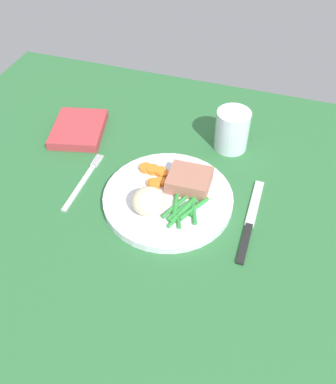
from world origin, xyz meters
TOP-DOWN VIEW (x-y plane):
  - dining_table at (0.00, 0.00)cm, footprint 120.00×90.00cm
  - dinner_plate at (-3.02, 1.27)cm, footprint 24.56×24.56cm
  - meat_portion at (0.30, 5.14)cm, footprint 8.20×7.24cm
  - mashed_potatoes at (-5.23, -3.15)cm, footprint 6.15×6.03cm
  - carrot_slices at (-6.91, 5.31)cm, footprint 6.34×6.47cm
  - green_beans at (0.93, -1.02)cm, footprint 7.25×10.69cm
  - fork at (-20.72, 1.01)cm, footprint 1.44×16.60cm
  - knife at (12.77, 0.98)cm, footprint 1.70×20.50cm
  - water_glass at (4.72, 21.01)cm, footprint 7.13×7.13cm
  - napkin at (-28.70, 15.32)cm, footprint 13.76×15.61cm

SIDE VIEW (x-z plane):
  - dining_table at x=0.00cm, z-range 0.00..2.00cm
  - knife at x=12.77cm, z-range 1.88..2.52cm
  - fork at x=-20.72cm, z-range 2.00..2.40cm
  - dinner_plate at x=-3.02cm, z-range 2.00..3.60cm
  - napkin at x=-28.70cm, z-range 2.00..3.92cm
  - green_beans at x=0.93cm, z-range 3.56..4.41cm
  - carrot_slices at x=-6.91cm, z-range 3.48..4.69cm
  - meat_portion at x=0.30cm, z-range 3.60..6.40cm
  - water_glass at x=4.72cm, z-range 1.33..10.19cm
  - mashed_potatoes at x=-5.23cm, z-range 3.60..8.15cm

